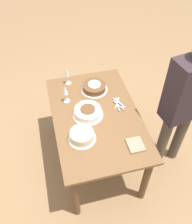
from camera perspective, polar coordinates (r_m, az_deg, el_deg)
name	(u,v)px	position (r m, az deg, el deg)	size (l,w,h in m)	color
ground_plane	(96,157)	(3.06, 0.00, -10.28)	(12.00, 12.00, 0.00)	#8E6B47
dining_table	(96,124)	(2.56, 0.00, -2.69)	(1.33, 0.85, 0.75)	brown
cake_center_white	(88,112)	(2.44, -1.87, 0.01)	(0.30, 0.30, 0.09)	white
cake_front_chocolate	(94,87)	(2.71, -0.39, 5.69)	(0.29, 0.29, 0.08)	white
cake_back_decorated	(82,136)	(2.25, -3.24, -5.42)	(0.25, 0.25, 0.09)	white
wine_glass_near	(67,73)	(2.74, -6.60, 8.84)	(0.07, 0.07, 0.22)	silver
wine_glass_far	(65,91)	(2.53, -7.01, 4.74)	(0.07, 0.07, 0.20)	silver
fork_pile	(119,104)	(2.57, 5.18, 1.93)	(0.20, 0.12, 0.02)	silver
napkin_stack	(135,145)	(2.26, 9.00, -7.42)	(0.16, 0.14, 0.02)	gray
person_cutting	(185,101)	(2.45, 19.69, 2.48)	(0.28, 0.43, 1.61)	#4C4238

